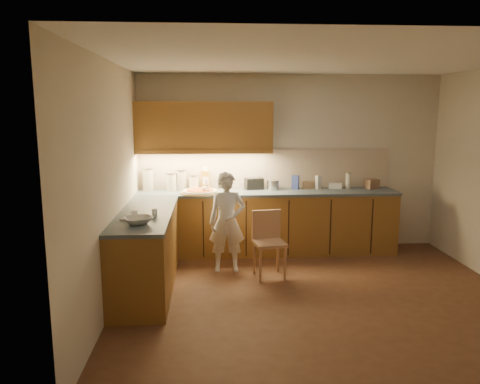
# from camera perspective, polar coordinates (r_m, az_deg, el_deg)

# --- Properties ---
(room) EXTENTS (4.54, 4.50, 2.62)m
(room) POSITION_cam_1_polar(r_m,az_deg,el_deg) (5.10, 9.94, 5.24)
(room) COLOR #512F1B
(room) RESTS_ON ground
(l_counter) EXTENTS (3.77, 2.62, 0.92)m
(l_counter) POSITION_cam_1_polar(r_m,az_deg,el_deg) (6.40, -1.13, -4.69)
(l_counter) COLOR olive
(l_counter) RESTS_ON ground
(backsplash) EXTENTS (3.75, 0.02, 0.58)m
(backsplash) POSITION_cam_1_polar(r_m,az_deg,el_deg) (7.03, 3.05, 2.84)
(backsplash) COLOR beige
(backsplash) RESTS_ON l_counter
(upper_cabinets) EXTENTS (1.95, 0.36, 0.73)m
(upper_cabinets) POSITION_cam_1_polar(r_m,az_deg,el_deg) (6.77, -4.40, 7.97)
(upper_cabinets) COLOR olive
(upper_cabinets) RESTS_ON ground
(pizza_on_board) EXTENTS (0.56, 0.56, 0.22)m
(pizza_on_board) POSITION_cam_1_polar(r_m,az_deg,el_deg) (6.61, -4.89, 0.03)
(pizza_on_board) COLOR #A38651
(pizza_on_board) RESTS_ON l_counter
(child) EXTENTS (0.48, 0.31, 1.30)m
(child) POSITION_cam_1_polar(r_m,az_deg,el_deg) (6.06, -1.58, -3.68)
(child) COLOR white
(child) RESTS_ON ground
(wooden_chair) EXTENTS (0.42, 0.42, 0.83)m
(wooden_chair) POSITION_cam_1_polar(r_m,az_deg,el_deg) (5.94, 3.47, -5.69)
(wooden_chair) COLOR tan
(wooden_chair) RESTS_ON ground
(mixing_bowl) EXTENTS (0.37, 0.37, 0.07)m
(mixing_bowl) POSITION_cam_1_polar(r_m,az_deg,el_deg) (4.97, -12.33, -3.40)
(mixing_bowl) COLOR white
(mixing_bowl) RESTS_ON l_counter
(canister_a) EXTENTS (0.17, 0.17, 0.33)m
(canister_a) POSITION_cam_1_polar(r_m,az_deg,el_deg) (6.93, -11.15, 1.55)
(canister_a) COLOR beige
(canister_a) RESTS_ON l_counter
(canister_b) EXTENTS (0.15, 0.15, 0.27)m
(canister_b) POSITION_cam_1_polar(r_m,az_deg,el_deg) (6.87, -8.37, 1.27)
(canister_b) COLOR silver
(canister_b) RESTS_ON l_counter
(canister_c) EXTENTS (0.16, 0.16, 0.31)m
(canister_c) POSITION_cam_1_polar(r_m,az_deg,el_deg) (6.91, -7.17, 1.51)
(canister_c) COLOR beige
(canister_c) RESTS_ON l_counter
(canister_d) EXTENTS (0.14, 0.14, 0.23)m
(canister_d) POSITION_cam_1_polar(r_m,az_deg,el_deg) (6.87, -5.66, 1.17)
(canister_d) COLOR white
(canister_d) RESTS_ON l_counter
(oil_jug) EXTENTS (0.13, 0.11, 0.33)m
(oil_jug) POSITION_cam_1_polar(r_m,az_deg,el_deg) (6.89, -4.22, 1.52)
(oil_jug) COLOR #AD8722
(oil_jug) RESTS_ON l_counter
(toaster) EXTENTS (0.29, 0.20, 0.17)m
(toaster) POSITION_cam_1_polar(r_m,az_deg,el_deg) (6.92, 1.72, 1.02)
(toaster) COLOR black
(toaster) RESTS_ON l_counter
(steel_pot) EXTENTS (0.19, 0.19, 0.14)m
(steel_pot) POSITION_cam_1_polar(r_m,az_deg,el_deg) (6.91, 4.04, 0.88)
(steel_pot) COLOR #BABABF
(steel_pot) RESTS_ON l_counter
(blue_box) EXTENTS (0.12, 0.11, 0.20)m
(blue_box) POSITION_cam_1_polar(r_m,az_deg,el_deg) (6.99, 6.77, 1.19)
(blue_box) COLOR #314193
(blue_box) RESTS_ON l_counter
(card_box_a) EXTENTS (0.15, 0.12, 0.10)m
(card_box_a) POSITION_cam_1_polar(r_m,az_deg,el_deg) (7.07, 8.32, 0.83)
(card_box_a) COLOR tan
(card_box_a) RESTS_ON l_counter
(white_bottle) EXTENTS (0.09, 0.09, 0.20)m
(white_bottle) POSITION_cam_1_polar(r_m,az_deg,el_deg) (7.06, 9.50, 1.17)
(white_bottle) COLOR silver
(white_bottle) RESTS_ON l_counter
(flat_pack) EXTENTS (0.22, 0.17, 0.08)m
(flat_pack) POSITION_cam_1_polar(r_m,az_deg,el_deg) (7.15, 11.52, 0.74)
(flat_pack) COLOR silver
(flat_pack) RESTS_ON l_counter
(tall_jar) EXTENTS (0.08, 0.08, 0.24)m
(tall_jar) POSITION_cam_1_polar(r_m,az_deg,el_deg) (7.14, 13.05, 1.36)
(tall_jar) COLOR white
(tall_jar) RESTS_ON l_counter
(card_box_b) EXTENTS (0.22, 0.20, 0.14)m
(card_box_b) POSITION_cam_1_polar(r_m,az_deg,el_deg) (7.26, 15.79, 0.96)
(card_box_b) COLOR #986F51
(card_box_b) RESTS_ON l_counter
(dough_cloth) EXTENTS (0.35, 0.30, 0.02)m
(dough_cloth) POSITION_cam_1_polar(r_m,az_deg,el_deg) (5.19, -12.40, -3.11)
(dough_cloth) COLOR white
(dough_cloth) RESTS_ON l_counter
(spice_jar_a) EXTENTS (0.08, 0.08, 0.09)m
(spice_jar_a) POSITION_cam_1_polar(r_m,az_deg,el_deg) (5.21, -12.75, -2.68)
(spice_jar_a) COLOR white
(spice_jar_a) RESTS_ON l_counter
(spice_jar_b) EXTENTS (0.07, 0.07, 0.08)m
(spice_jar_b) POSITION_cam_1_polar(r_m,az_deg,el_deg) (5.28, -10.39, -2.47)
(spice_jar_b) COLOR white
(spice_jar_b) RESTS_ON l_counter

